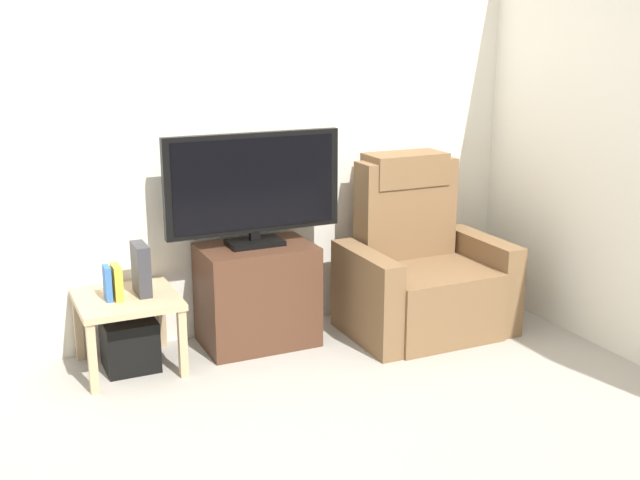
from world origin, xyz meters
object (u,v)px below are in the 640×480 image
(book_leftmost, at_px, (107,283))
(book_middle, at_px, (117,282))
(recliner_armchair, at_px, (421,271))
(game_console, at_px, (141,269))
(television, at_px, (254,186))
(side_table, at_px, (127,307))
(subwoofer_box, at_px, (130,344))
(tv_stand, at_px, (257,295))

(book_leftmost, relative_size, book_middle, 1.01)
(recliner_armchair, xyz_separation_m, game_console, (-1.70, 0.15, 0.19))
(television, xyz_separation_m, side_table, (-0.77, -0.06, -0.60))
(recliner_armchair, relative_size, subwoofer_box, 3.79)
(recliner_armchair, bearing_deg, television, 160.85)
(subwoofer_box, distance_m, game_console, 0.43)
(recliner_armchair, xyz_separation_m, subwoofer_box, (-1.79, 0.14, -0.23))
(tv_stand, height_order, book_leftmost, book_leftmost)
(tv_stand, height_order, subwoofer_box, tv_stand)
(recliner_armchair, distance_m, side_table, 1.80)
(television, distance_m, recliner_armchair, 1.19)
(book_leftmost, height_order, book_middle, book_leftmost)
(book_middle, height_order, game_console, game_console)
(television, height_order, game_console, television)
(side_table, bearing_deg, subwoofer_box, -26.57)
(side_table, xyz_separation_m, game_console, (0.09, 0.01, 0.21))
(tv_stand, distance_m, recliner_armchair, 1.04)
(tv_stand, distance_m, subwoofer_box, 0.79)
(tv_stand, relative_size, book_middle, 3.49)
(subwoofer_box, height_order, game_console, game_console)
(book_leftmost, relative_size, game_console, 0.67)
(tv_stand, bearing_deg, book_middle, -175.98)
(television, distance_m, subwoofer_box, 1.12)
(book_leftmost, distance_m, game_console, 0.20)
(side_table, relative_size, book_leftmost, 2.84)
(television, xyz_separation_m, subwoofer_box, (-0.77, -0.06, -0.81))
(tv_stand, relative_size, game_console, 2.33)
(television, xyz_separation_m, book_leftmost, (-0.87, -0.08, -0.44))
(tv_stand, bearing_deg, side_table, -177.20)
(subwoofer_box, height_order, book_middle, book_middle)
(tv_stand, distance_m, book_leftmost, 0.90)
(recliner_armchair, height_order, book_leftmost, recliner_armchair)
(side_table, bearing_deg, book_middle, -158.25)
(tv_stand, height_order, television, television)
(television, bearing_deg, side_table, -175.80)
(side_table, distance_m, game_console, 0.23)
(television, height_order, recliner_armchair, television)
(recliner_armchair, distance_m, subwoofer_box, 1.81)
(television, bearing_deg, tv_stand, -90.00)
(recliner_armchair, height_order, subwoofer_box, recliner_armchair)
(tv_stand, distance_m, book_middle, 0.85)
(subwoofer_box, bearing_deg, book_middle, -158.25)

